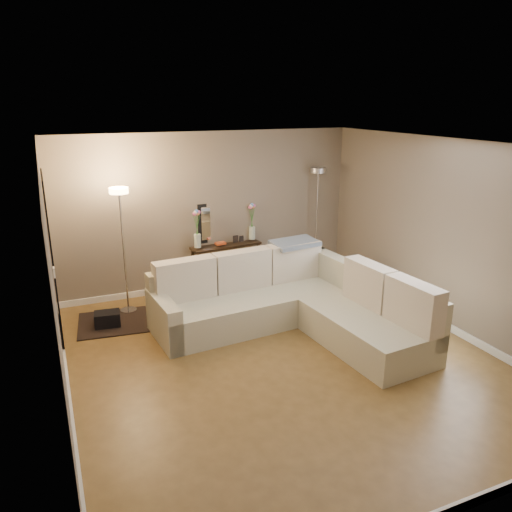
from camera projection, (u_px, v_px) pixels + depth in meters
name	position (u px, v px, depth m)	size (l,w,h in m)	color
floor	(281.00, 358.00, 6.22)	(5.00, 5.50, 0.01)	brown
ceiling	(285.00, 145.00, 5.43)	(5.00, 5.50, 0.01)	white
wall_back	(209.00, 212.00, 8.24)	(5.00, 0.02, 2.60)	gray
wall_front	(461.00, 372.00, 3.41)	(5.00, 0.02, 2.60)	gray
wall_left	(53.00, 290.00, 4.88)	(0.02, 5.50, 2.60)	gray
wall_right	(449.00, 236.00, 6.77)	(0.02, 5.50, 2.60)	gray
baseboard_back	(212.00, 283.00, 8.60)	(5.00, 0.03, 0.10)	white
baseboard_left	(70.00, 399.00, 5.27)	(0.03, 5.50, 0.10)	white
baseboard_right	(437.00, 321.00, 7.14)	(0.03, 5.50, 0.10)	white
doorway	(52.00, 260.00, 6.44)	(0.02, 1.20, 2.20)	black
switch_plate	(54.00, 272.00, 5.67)	(0.02, 0.08, 0.12)	white
sectional_sofa	(291.00, 303.00, 6.93)	(3.07, 2.81, 1.01)	beige
throw_blanket	(295.00, 243.00, 7.57)	(0.72, 0.42, 0.05)	slate
console_table	(222.00, 263.00, 8.45)	(1.23, 0.45, 0.74)	black
leaning_mirror	(221.00, 221.00, 8.41)	(0.85, 0.13, 0.67)	black
table_decor	(226.00, 242.00, 8.35)	(0.51, 0.13, 0.12)	#C34B22
flower_vase_left	(197.00, 231.00, 8.07)	(0.14, 0.12, 0.63)	silver
flower_vase_right	(252.00, 224.00, 8.55)	(0.14, 0.12, 0.63)	silver
floor_lamp_lit	(122.00, 226.00, 7.17)	(0.30, 0.30, 1.89)	silver
floor_lamp_unlit	(317.00, 201.00, 8.74)	(0.35, 0.35, 1.95)	silver
charcoal_rug	(123.00, 321.00, 7.22)	(1.23, 0.93, 0.02)	black
black_bag	(108.00, 320.00, 7.04)	(0.35, 0.25, 0.23)	black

